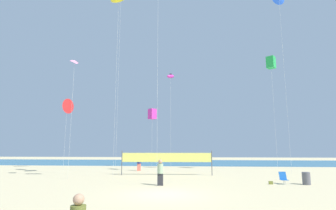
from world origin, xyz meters
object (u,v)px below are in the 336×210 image
volleyball_net (167,158)px  kite_magenta_inflatable (171,77)px  beachgoer_sage_shirt (160,171)px  kite_magenta_box (152,114)px  beachgoer_navy_shirt (139,162)px  trash_barrel (306,178)px  beach_handbag (271,183)px  kite_green_box (271,63)px  kite_pink_diamond (75,62)px  kite_red_delta (67,106)px  folding_beach_chair (283,178)px

volleyball_net → kite_magenta_inflatable: kite_magenta_inflatable is taller
beachgoer_sage_shirt → kite_magenta_box: 12.55m
beachgoer_navy_shirt → trash_barrel: 17.99m
beachgoer_sage_shirt → beach_handbag: bearing=46.7°
trash_barrel → kite_green_box: bearing=83.1°
kite_magenta_inflatable → kite_pink_diamond: kite_magenta_inflatable is taller
volleyball_net → beach_handbag: size_ratio=31.58×
beachgoer_navy_shirt → trash_barrel: size_ratio=2.05×
kite_red_delta → kite_green_box: 23.98m
trash_barrel → kite_green_box: size_ratio=0.07×
kite_pink_diamond → kite_magenta_inflatable: bearing=55.7°
volleyball_net → kite_magenta_inflatable: bearing=91.0°
beachgoer_sage_shirt → kite_pink_diamond: bearing=-163.1°
beachgoer_navy_shirt → trash_barrel: (14.56, -10.56, -0.53)m
kite_magenta_box → beach_handbag: bearing=-43.2°
folding_beach_chair → kite_green_box: kite_green_box is taller
kite_green_box → kite_magenta_inflatable: (-12.24, 3.66, -0.44)m
beachgoer_navy_shirt → kite_magenta_box: 5.93m
beachgoer_navy_shirt → beach_handbag: bearing=32.8°
trash_barrel → volleyball_net: bearing=151.6°
kite_magenta_inflatable → folding_beach_chair: bearing=-55.1°
beachgoer_navy_shirt → kite_red_delta: bearing=-76.0°
beachgoer_navy_shirt → folding_beach_chair: 16.61m
trash_barrel → kite_red_delta: kite_red_delta is taller
beach_handbag → kite_magenta_box: 15.61m
volleyball_net → kite_pink_diamond: (-8.24, -3.97, 8.92)m
kite_red_delta → kite_pink_diamond: (2.67, -4.50, 3.42)m
kite_green_box → beach_handbag: bearing=-110.5°
kite_red_delta → kite_magenta_box: 9.49m
beach_handbag → kite_green_box: bearing=69.5°
folding_beach_chair → beach_handbag: 1.10m
beachgoer_sage_shirt → kite_red_delta: (-11.07, 7.70, 6.15)m
beachgoer_navy_shirt → kite_green_box: (15.78, -0.41, 11.72)m
beachgoer_navy_shirt → kite_green_box: kite_green_box is taller
kite_magenta_inflatable → volleyball_net: bearing=-89.0°
folding_beach_chair → kite_red_delta: (-20.24, 6.18, 6.68)m
kite_magenta_box → beachgoer_navy_shirt: bearing=152.9°
folding_beach_chair → kite_green_box: 15.99m
beachgoer_navy_shirt → kite_green_box: bearing=72.7°
folding_beach_chair → kite_magenta_inflatable: 20.32m
volleyball_net → beach_handbag: volleyball_net is taller
volleyball_net → kite_pink_diamond: 12.78m
trash_barrel → kite_magenta_inflatable: size_ratio=0.07×
beachgoer_sage_shirt → trash_barrel: size_ratio=2.06×
kite_magenta_box → kite_pink_diamond: kite_pink_diamond is taller
kite_green_box → volleyball_net: bearing=-160.6°
volleyball_net → kite_magenta_box: bearing=117.9°
kite_green_box → beachgoer_navy_shirt: bearing=178.5°
kite_magenta_box → kite_magenta_inflatable: bearing=65.1°
beachgoer_navy_shirt → beach_handbag: beachgoer_navy_shirt is taller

